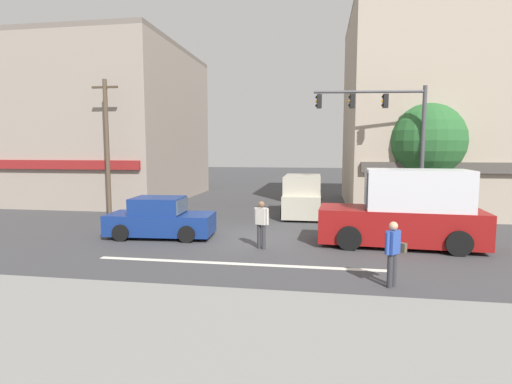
{
  "coord_description": "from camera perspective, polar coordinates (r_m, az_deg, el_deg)",
  "views": [
    {
      "loc": [
        2.39,
        -15.02,
        3.46
      ],
      "look_at": [
        -0.37,
        2.0,
        1.6
      ],
      "focal_mm": 28.0,
      "sensor_mm": 36.0,
      "label": 1
    }
  ],
  "objects": [
    {
      "name": "pedestrian_mid_crossing",
      "position": [
        13.86,
        0.78,
        -4.28
      ],
      "size": [
        0.54,
        0.34,
        1.67
      ],
      "color": "#333338",
      "rests_on": "ground"
    },
    {
      "name": "van_crossing_rightbound",
      "position": [
        20.93,
        6.68,
        -0.62
      ],
      "size": [
        2.07,
        4.61,
        2.11
      ],
      "color": "#B7B29E",
      "rests_on": "ground"
    },
    {
      "name": "box_truck_approaching_near",
      "position": [
        15.12,
        20.61,
        -2.64
      ],
      "size": [
        5.71,
        2.5,
        2.75
      ],
      "color": "maroon",
      "rests_on": "ground"
    },
    {
      "name": "sidewalk_curb",
      "position": [
        7.72,
        -10.45,
        -19.89
      ],
      "size": [
        40.0,
        5.0,
        0.16
      ],
      "primitive_type": "cube",
      "color": "gray",
      "rests_on": "ground"
    },
    {
      "name": "building_left_block",
      "position": [
        30.69,
        -22.21,
        8.81
      ],
      "size": [
        13.22,
        12.21,
        10.26
      ],
      "color": "gray",
      "rests_on": "ground"
    },
    {
      "name": "street_tree",
      "position": [
        20.94,
        23.13,
        6.67
      ],
      "size": [
        3.68,
        3.68,
        5.68
      ],
      "color": "#4C3823",
      "rests_on": "ground"
    },
    {
      "name": "traffic_light_mast",
      "position": [
        18.74,
        19.01,
        8.4
      ],
      "size": [
        4.87,
        0.73,
        6.2
      ],
      "color": "#47474C",
      "rests_on": "ground"
    },
    {
      "name": "ground_plane",
      "position": [
        15.6,
        0.17,
        -6.66
      ],
      "size": [
        120.0,
        120.0,
        0.0
      ],
      "primitive_type": "plane",
      "color": "#3D3D3F"
    },
    {
      "name": "utility_pole_far_right",
      "position": [
        24.07,
        24.82,
        7.67
      ],
      "size": [
        1.4,
        0.22,
        8.36
      ],
      "color": "brown",
      "rests_on": "ground"
    },
    {
      "name": "building_right_corner",
      "position": [
        26.4,
        27.16,
        10.39
      ],
      "size": [
        12.7,
        10.86,
        11.44
      ],
      "color": "tan",
      "rests_on": "ground"
    },
    {
      "name": "sedan_parked_curbside",
      "position": [
        16.17,
        -13.51,
        -3.8
      ],
      "size": [
        4.2,
        2.08,
        1.58
      ],
      "color": "navy",
      "rests_on": "ground"
    },
    {
      "name": "lane_marking_stripe",
      "position": [
        12.26,
        -2.45,
        -10.22
      ],
      "size": [
        9.0,
        0.24,
        0.01
      ],
      "primitive_type": "cube",
      "color": "silver",
      "rests_on": "ground"
    },
    {
      "name": "pedestrian_foreground_with_bag",
      "position": [
        10.64,
        19.01,
        -7.82
      ],
      "size": [
        0.58,
        0.58,
        1.67
      ],
      "color": "#333338",
      "rests_on": "ground"
    },
    {
      "name": "utility_pole_near_left",
      "position": [
        22.19,
        -20.5,
        6.26
      ],
      "size": [
        1.4,
        0.22,
        7.0
      ],
      "color": "brown",
      "rests_on": "ground"
    }
  ]
}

